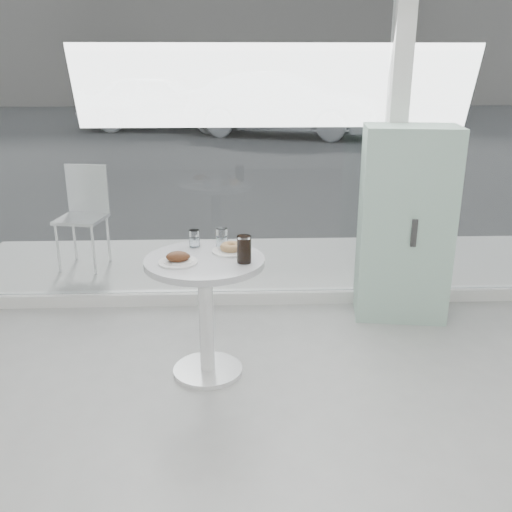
{
  "coord_description": "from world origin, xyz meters",
  "views": [
    {
      "loc": [
        -0.31,
        -1.31,
        1.89
      ],
      "look_at": [
        -0.2,
        1.7,
        0.85
      ],
      "focal_mm": 40.0,
      "sensor_mm": 36.0,
      "label": 1
    }
  ],
  "objects_px": {
    "main_table": "(205,292)",
    "plate_fritter": "(179,259)",
    "patio_chair": "(84,210)",
    "car_white": "(161,102)",
    "water_tumbler_b": "(222,239)",
    "water_tumbler_a": "(194,239)",
    "car_silver": "(284,105)",
    "mint_cabinet": "(405,224)",
    "plate_donut": "(231,249)",
    "cola_glass": "(244,250)"
  },
  "relations": [
    {
      "from": "main_table",
      "to": "plate_fritter",
      "type": "relative_size",
      "value": 3.37
    },
    {
      "from": "patio_chair",
      "to": "car_white",
      "type": "xyz_separation_m",
      "value": [
        -0.63,
        11.38,
        0.19
      ]
    },
    {
      "from": "main_table",
      "to": "patio_chair",
      "type": "relative_size",
      "value": 0.83
    },
    {
      "from": "main_table",
      "to": "water_tumbler_b",
      "type": "bearing_deg",
      "value": 64.88
    },
    {
      "from": "water_tumbler_a",
      "to": "plate_fritter",
      "type": "bearing_deg",
      "value": -103.46
    },
    {
      "from": "plate_fritter",
      "to": "water_tumbler_a",
      "type": "xyz_separation_m",
      "value": [
        0.07,
        0.3,
        0.02
      ]
    },
    {
      "from": "car_silver",
      "to": "water_tumbler_a",
      "type": "bearing_deg",
      "value": -167.89
    },
    {
      "from": "car_white",
      "to": "car_silver",
      "type": "height_order",
      "value": "car_silver"
    },
    {
      "from": "mint_cabinet",
      "to": "car_white",
      "type": "xyz_separation_m",
      "value": [
        -3.3,
        12.49,
        0.04
      ]
    },
    {
      "from": "main_table",
      "to": "water_tumbler_a",
      "type": "bearing_deg",
      "value": 107.56
    },
    {
      "from": "plate_fritter",
      "to": "water_tumbler_b",
      "type": "bearing_deg",
      "value": 49.97
    },
    {
      "from": "car_white",
      "to": "plate_donut",
      "type": "height_order",
      "value": "car_white"
    },
    {
      "from": "water_tumbler_a",
      "to": "car_silver",
      "type": "bearing_deg",
      "value": 82.43
    },
    {
      "from": "cola_glass",
      "to": "plate_donut",
      "type": "bearing_deg",
      "value": 110.86
    },
    {
      "from": "main_table",
      "to": "car_white",
      "type": "height_order",
      "value": "car_white"
    },
    {
      "from": "main_table",
      "to": "car_silver",
      "type": "height_order",
      "value": "car_silver"
    },
    {
      "from": "car_silver",
      "to": "plate_donut",
      "type": "bearing_deg",
      "value": -166.69
    },
    {
      "from": "patio_chair",
      "to": "plate_donut",
      "type": "xyz_separation_m",
      "value": [
        1.37,
        -1.84,
        0.21
      ]
    },
    {
      "from": "patio_chair",
      "to": "plate_donut",
      "type": "bearing_deg",
      "value": -42.95
    },
    {
      "from": "plate_donut",
      "to": "cola_glass",
      "type": "distance_m",
      "value": 0.22
    },
    {
      "from": "patio_chair",
      "to": "car_white",
      "type": "relative_size",
      "value": 0.21
    },
    {
      "from": "patio_chair",
      "to": "car_white",
      "type": "bearing_deg",
      "value": 103.6
    },
    {
      "from": "patio_chair",
      "to": "plate_donut",
      "type": "relative_size",
      "value": 3.89
    },
    {
      "from": "car_silver",
      "to": "water_tumbler_b",
      "type": "bearing_deg",
      "value": -167.04
    },
    {
      "from": "plate_donut",
      "to": "water_tumbler_a",
      "type": "relative_size",
      "value": 2.2
    },
    {
      "from": "plate_fritter",
      "to": "cola_glass",
      "type": "height_order",
      "value": "cola_glass"
    },
    {
      "from": "mint_cabinet",
      "to": "car_silver",
      "type": "xyz_separation_m",
      "value": [
        0.01,
        10.95,
        0.08
      ]
    },
    {
      "from": "water_tumbler_b",
      "to": "cola_glass",
      "type": "bearing_deg",
      "value": -65.61
    },
    {
      "from": "patio_chair",
      "to": "plate_fritter",
      "type": "relative_size",
      "value": 4.06
    },
    {
      "from": "plate_fritter",
      "to": "plate_donut",
      "type": "bearing_deg",
      "value": 32.19
    },
    {
      "from": "main_table",
      "to": "car_white",
      "type": "relative_size",
      "value": 0.17
    },
    {
      "from": "mint_cabinet",
      "to": "plate_donut",
      "type": "height_order",
      "value": "mint_cabinet"
    },
    {
      "from": "mint_cabinet",
      "to": "water_tumbler_a",
      "type": "height_order",
      "value": "mint_cabinet"
    },
    {
      "from": "patio_chair",
      "to": "car_silver",
      "type": "distance_m",
      "value": 10.2
    },
    {
      "from": "car_white",
      "to": "cola_glass",
      "type": "relative_size",
      "value": 27.92
    },
    {
      "from": "plate_fritter",
      "to": "patio_chair",
      "type": "bearing_deg",
      "value": 117.62
    },
    {
      "from": "main_table",
      "to": "car_silver",
      "type": "distance_m",
      "value": 11.89
    },
    {
      "from": "water_tumbler_a",
      "to": "car_white",
      "type": "bearing_deg",
      "value": 97.69
    },
    {
      "from": "car_silver",
      "to": "plate_donut",
      "type": "xyz_separation_m",
      "value": [
        -1.31,
        -11.68,
        -0.01
      ]
    },
    {
      "from": "main_table",
      "to": "water_tumbler_a",
      "type": "height_order",
      "value": "water_tumbler_a"
    },
    {
      "from": "plate_donut",
      "to": "water_tumbler_a",
      "type": "bearing_deg",
      "value": 154.34
    },
    {
      "from": "main_table",
      "to": "plate_donut",
      "type": "bearing_deg",
      "value": 35.64
    },
    {
      "from": "water_tumbler_a",
      "to": "patio_chair",
      "type": "bearing_deg",
      "value": 123.31
    },
    {
      "from": "patio_chair",
      "to": "plate_fritter",
      "type": "distance_m",
      "value": 2.31
    },
    {
      "from": "patio_chair",
      "to": "water_tumbler_a",
      "type": "distance_m",
      "value": 2.08
    },
    {
      "from": "car_silver",
      "to": "plate_fritter",
      "type": "xyz_separation_m",
      "value": [
        -1.61,
        -11.88,
        -0.0
      ]
    },
    {
      "from": "water_tumbler_a",
      "to": "cola_glass",
      "type": "xyz_separation_m",
      "value": [
        0.31,
        -0.31,
        0.03
      ]
    },
    {
      "from": "mint_cabinet",
      "to": "main_table",
      "type": "bearing_deg",
      "value": -141.52
    },
    {
      "from": "patio_chair",
      "to": "water_tumbler_b",
      "type": "distance_m",
      "value": 2.19
    },
    {
      "from": "plate_donut",
      "to": "water_tumbler_b",
      "type": "relative_size",
      "value": 1.98
    }
  ]
}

